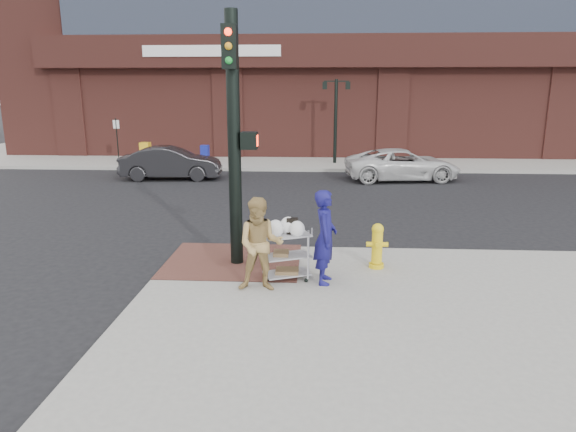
# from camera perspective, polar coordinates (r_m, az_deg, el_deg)

# --- Properties ---
(ground) EXTENTS (220.00, 220.00, 0.00)m
(ground) POSITION_cam_1_polar(r_m,az_deg,el_deg) (10.10, -3.52, -7.53)
(ground) COLOR black
(ground) RESTS_ON ground
(sidewalk_far) EXTENTS (65.00, 36.00, 0.15)m
(sidewalk_far) POSITION_cam_1_polar(r_m,az_deg,el_deg) (43.01, 18.80, 8.37)
(sidewalk_far) COLOR gray
(sidewalk_far) RESTS_ON ground
(brick_curb_ramp) EXTENTS (2.80, 2.40, 0.01)m
(brick_curb_ramp) POSITION_cam_1_polar(r_m,az_deg,el_deg) (10.97, -6.10, -4.95)
(brick_curb_ramp) COLOR #572E29
(brick_curb_ramp) RESTS_ON sidewalk_near
(lamp_post) EXTENTS (1.32, 0.22, 4.00)m
(lamp_post) POSITION_cam_1_polar(r_m,az_deg,el_deg) (25.37, 5.32, 11.45)
(lamp_post) COLOR black
(lamp_post) RESTS_ON sidewalk_far
(parking_sign) EXTENTS (0.05, 0.05, 2.20)m
(parking_sign) POSITION_cam_1_polar(r_m,az_deg,el_deg) (26.29, -18.43, 7.90)
(parking_sign) COLOR black
(parking_sign) RESTS_ON sidewalk_far
(traffic_signal_pole) EXTENTS (0.61, 0.51, 5.00)m
(traffic_signal_pole) POSITION_cam_1_polar(r_m,az_deg,el_deg) (10.27, -5.92, 9.06)
(traffic_signal_pole) COLOR black
(traffic_signal_pole) RESTS_ON sidewalk_near
(woman_blue) EXTENTS (0.47, 0.68, 1.77)m
(woman_blue) POSITION_cam_1_polar(r_m,az_deg,el_deg) (9.50, 4.16, -2.35)
(woman_blue) COLOR navy
(woman_blue) RESTS_ON sidewalk_near
(pedestrian_tan) EXTENTS (0.85, 0.68, 1.71)m
(pedestrian_tan) POSITION_cam_1_polar(r_m,az_deg,el_deg) (9.14, -3.08, -3.19)
(pedestrian_tan) COLOR tan
(pedestrian_tan) RESTS_ON sidewalk_near
(sedan_dark) EXTENTS (4.24, 1.77, 1.36)m
(sedan_dark) POSITION_cam_1_polar(r_m,az_deg,el_deg) (22.11, -12.87, 5.76)
(sedan_dark) COLOR black
(sedan_dark) RESTS_ON ground
(minivan_white) EXTENTS (4.91, 2.72, 1.30)m
(minivan_white) POSITION_cam_1_polar(r_m,az_deg,el_deg) (21.85, 12.58, 5.60)
(minivan_white) COLOR silver
(minivan_white) RESTS_ON ground
(utility_cart) EXTENTS (0.97, 0.77, 1.19)m
(utility_cart) POSITION_cam_1_polar(r_m,az_deg,el_deg) (9.76, -0.10, -3.97)
(utility_cart) COLOR #9C9CA1
(utility_cart) RESTS_ON sidewalk_near
(fire_hydrant) EXTENTS (0.44, 0.31, 0.93)m
(fire_hydrant) POSITION_cam_1_polar(r_m,az_deg,el_deg) (10.53, 9.87, -3.21)
(fire_hydrant) COLOR yellow
(fire_hydrant) RESTS_ON sidewalk_near
(newsbox_yellow) EXTENTS (0.46, 0.42, 1.07)m
(newsbox_yellow) POSITION_cam_1_polar(r_m,az_deg,el_deg) (25.66, -15.54, 6.70)
(newsbox_yellow) COLOR yellow
(newsbox_yellow) RESTS_ON sidewalk_far
(newsbox_blue) EXTENTS (0.40, 0.37, 0.88)m
(newsbox_blue) POSITION_cam_1_polar(r_m,az_deg,el_deg) (25.59, -9.21, 6.79)
(newsbox_blue) COLOR navy
(newsbox_blue) RESTS_ON sidewalk_far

